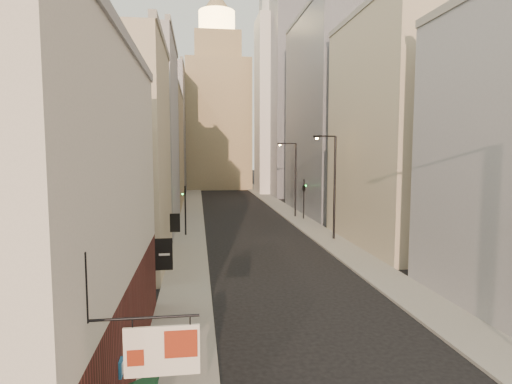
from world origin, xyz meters
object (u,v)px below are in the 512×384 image
object	(u,v)px
white_tower	(277,99)
streetlamp_far	(294,175)
clock_tower	(218,110)
traffic_light_left	(185,200)
traffic_light_right	(304,188)
streetlamp_mid	(333,181)

from	to	relation	value
white_tower	streetlamp_far	size ratio (longest dim) A/B	4.43
clock_tower	traffic_light_left	distance (m)	57.91
traffic_light_left	streetlamp_far	bearing A→B (deg)	-154.27
white_tower	traffic_light_right	world-z (taller)	white_tower
streetlamp_far	traffic_light_right	xyz separation A→B (m)	(0.83, -1.95, -1.49)
streetlamp_far	traffic_light_right	bearing A→B (deg)	-72.70
traffic_light_right	streetlamp_far	bearing A→B (deg)	-83.03
traffic_light_left	traffic_light_right	world-z (taller)	same
white_tower	traffic_light_left	xyz separation A→B (m)	(-16.92, -41.87, -15.01)
streetlamp_mid	traffic_light_left	world-z (taller)	streetlamp_mid
traffic_light_left	white_tower	bearing A→B (deg)	-124.06
white_tower	traffic_light_left	bearing A→B (deg)	-112.01
streetlamp_far	traffic_light_left	world-z (taller)	streetlamp_far
white_tower	clock_tower	bearing A→B (deg)	128.16
white_tower	streetlamp_mid	distance (m)	47.61
streetlamp_far	traffic_light_right	size ratio (longest dim) A/B	1.87
white_tower	traffic_light_left	distance (m)	47.59
clock_tower	traffic_light_right	world-z (taller)	clock_tower
traffic_light_right	streetlamp_mid	bearing A→B (deg)	72.23
streetlamp_far	traffic_light_right	world-z (taller)	streetlamp_far
white_tower	streetlamp_mid	xyz separation A→B (m)	(-3.26, -45.68, -13.01)
clock_tower	traffic_light_right	size ratio (longest dim) A/B	8.98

